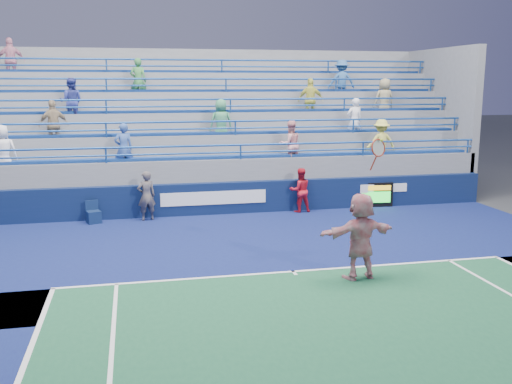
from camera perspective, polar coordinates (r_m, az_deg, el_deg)
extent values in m
plane|color=#333538|center=(13.75, 3.73, -8.02)|extent=(120.00, 120.00, 0.00)
cube|color=#101953|center=(15.77, 1.54, -5.48)|extent=(18.00, 8.40, 0.02)
cube|color=white|center=(13.74, 3.73, -7.93)|extent=(11.00, 0.10, 0.01)
cube|color=white|center=(13.65, 3.85, -8.06)|extent=(0.08, 0.30, 0.01)
cube|color=#0B193D|center=(19.73, -1.42, -0.53)|extent=(18.00, 0.30, 1.10)
cube|color=white|center=(19.41, -4.23, -0.60)|extent=(3.60, 0.02, 0.45)
cube|color=white|center=(21.13, 12.65, 0.38)|extent=(1.80, 0.02, 0.30)
cube|color=slate|center=(22.58, -2.82, 0.91)|extent=(18.00, 5.60, 1.10)
cube|color=slate|center=(22.52, -2.83, 1.85)|extent=(18.00, 5.60, 1.85)
cube|color=navy|center=(20.09, -1.76, 3.57)|extent=(17.40, 0.45, 0.10)
cylinder|color=#1B4893|center=(19.65, -1.55, 4.73)|extent=(18.00, 0.07, 0.07)
cube|color=slate|center=(22.96, -3.04, 2.96)|extent=(18.00, 4.60, 2.60)
cube|color=navy|center=(20.99, -2.27, 5.94)|extent=(17.40, 0.45, 0.10)
cylinder|color=#1B4893|center=(20.57, -2.08, 7.10)|extent=(18.00, 0.07, 0.07)
cube|color=slate|center=(23.40, -3.25, 4.03)|extent=(18.00, 3.60, 3.35)
cube|color=navy|center=(21.93, -2.74, 8.11)|extent=(17.40, 0.45, 0.10)
cylinder|color=#1B4893|center=(21.52, -2.57, 9.26)|extent=(18.00, 0.07, 0.07)
cube|color=slate|center=(23.85, -3.45, 5.07)|extent=(18.00, 2.60, 4.10)
cube|color=navy|center=(22.89, -3.18, 10.10)|extent=(17.40, 0.45, 0.10)
cylinder|color=#1B4893|center=(22.50, -3.02, 11.23)|extent=(18.00, 0.07, 0.07)
cube|color=slate|center=(24.31, -3.64, 6.06)|extent=(18.00, 1.60, 4.85)
cube|color=navy|center=(23.88, -3.58, 11.92)|extent=(17.40, 0.45, 0.10)
cylinder|color=#1B4893|center=(23.50, -3.44, 13.04)|extent=(18.00, 0.07, 0.07)
imported|color=#34649C|center=(24.15, 8.56, 10.93)|extent=(1.18, 0.78, 1.70)
imported|color=#33539B|center=(19.72, -13.10, 4.27)|extent=(0.69, 0.52, 1.70)
imported|color=#E0DC57|center=(21.67, 12.39, 4.87)|extent=(1.14, 0.71, 1.70)
imported|color=#303A92|center=(21.72, -17.98, 8.58)|extent=(0.90, 0.74, 1.70)
imported|color=tan|center=(20.82, -19.56, 6.34)|extent=(1.07, 0.69, 1.70)
imported|color=pink|center=(24.03, -23.29, 11.98)|extent=(1.06, 0.62, 1.70)
imported|color=pink|center=(20.47, 3.45, 4.76)|extent=(0.92, 0.76, 1.70)
imported|color=tan|center=(23.80, 12.70, 8.99)|extent=(0.85, 0.57, 1.70)
imported|color=white|center=(22.26, 9.82, 7.05)|extent=(0.66, 0.47, 1.70)
imported|color=white|center=(20.15, -23.96, 3.75)|extent=(0.87, 0.60, 1.70)
imported|color=#3C8542|center=(22.61, -11.69, 10.85)|extent=(0.69, 0.52, 1.70)
imported|color=#D5D252|center=(22.68, 5.48, 9.12)|extent=(1.06, 0.61, 1.70)
imported|color=#418F61|center=(20.89, -3.51, 6.95)|extent=(0.85, 0.58, 1.70)
cube|color=black|center=(21.10, 11.81, -0.29)|extent=(1.31, 0.25, 0.90)
cube|color=gold|center=(20.98, 11.93, 0.40)|extent=(1.11, 0.02, 0.18)
cube|color=#19E533|center=(21.04, 11.90, -0.51)|extent=(1.11, 0.02, 0.41)
cube|color=#0D1D41|center=(19.03, -15.92, -2.44)|extent=(0.52, 0.52, 0.41)
cube|color=#0D1D41|center=(19.13, -15.95, -1.25)|extent=(0.40, 0.17, 0.32)
imported|color=silver|center=(13.23, 10.40, -4.37)|extent=(1.93, 0.86, 2.01)
torus|color=#B02715|center=(13.00, 12.13, 4.34)|extent=(0.42, 0.24, 0.41)
cylinder|color=#B02715|center=(13.00, 11.67, 2.86)|extent=(0.09, 0.23, 0.36)
sphere|color=#B0CC2F|center=(12.96, 12.46, 5.08)|extent=(0.07, 0.07, 0.07)
imported|color=#141D39|center=(18.90, -10.90, -0.39)|extent=(0.68, 0.54, 1.64)
imported|color=red|center=(19.86, 4.43, 0.17)|extent=(0.77, 0.61, 1.55)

